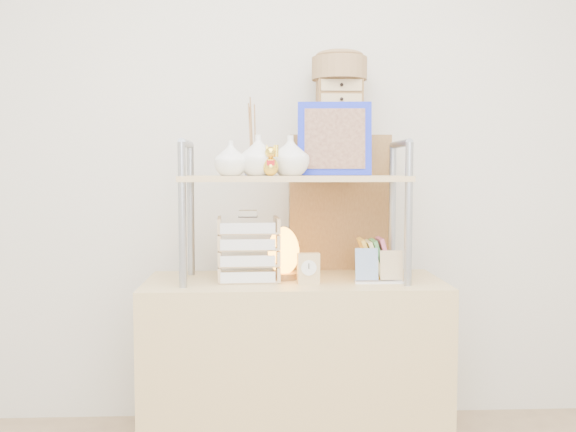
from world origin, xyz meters
name	(u,v)px	position (x,y,z in m)	size (l,w,h in m)	color
desk	(294,370)	(0.00, 1.20, 0.38)	(1.20, 0.50, 0.75)	tan
cabinet	(338,282)	(0.22, 1.57, 0.68)	(0.45, 0.24, 1.35)	brown
hutch	(288,172)	(-0.02, 1.21, 1.19)	(0.90, 0.34, 0.73)	#8F949C
letter_tray	(248,252)	(-0.19, 1.20, 0.86)	(0.24, 0.23, 0.28)	tan
salt_lamp	(283,253)	(-0.04, 1.23, 0.86)	(0.14, 0.13, 0.21)	brown
desk_clock	(308,268)	(0.05, 1.11, 0.81)	(0.09, 0.05, 0.12)	tan
postcard_stand	(379,273)	(0.33, 1.12, 0.79)	(0.19, 0.06, 0.14)	white
drawer_chest	(339,108)	(0.22, 1.55, 1.48)	(0.20, 0.16, 0.25)	brown
woven_basket	(339,69)	(0.22, 1.55, 1.65)	(0.25, 0.25, 0.10)	olive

